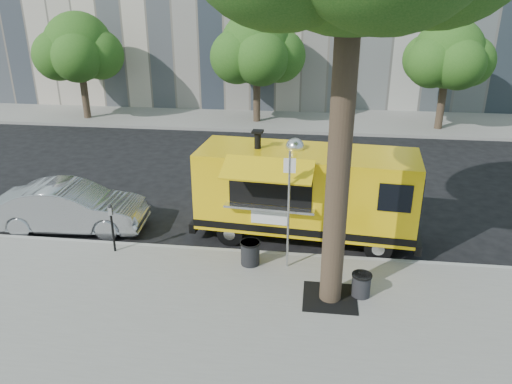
# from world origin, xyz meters

# --- Properties ---
(ground) EXTENTS (120.00, 120.00, 0.00)m
(ground) POSITION_xyz_m (0.00, 0.00, 0.00)
(ground) COLOR black
(ground) RESTS_ON ground
(sidewalk) EXTENTS (60.00, 6.00, 0.15)m
(sidewalk) POSITION_xyz_m (0.00, -4.00, 0.07)
(sidewalk) COLOR gray
(sidewalk) RESTS_ON ground
(curb) EXTENTS (60.00, 0.14, 0.16)m
(curb) POSITION_xyz_m (0.00, -0.93, 0.07)
(curb) COLOR #999993
(curb) RESTS_ON ground
(far_sidewalk) EXTENTS (60.00, 5.00, 0.15)m
(far_sidewalk) POSITION_xyz_m (0.00, 13.50, 0.07)
(far_sidewalk) COLOR gray
(far_sidewalk) RESTS_ON ground
(tree_well) EXTENTS (1.20, 1.20, 0.02)m
(tree_well) POSITION_xyz_m (2.60, -2.80, 0.15)
(tree_well) COLOR black
(tree_well) RESTS_ON sidewalk
(far_tree_a) EXTENTS (3.42, 3.42, 5.36)m
(far_tree_a) POSITION_xyz_m (-10.00, 12.30, 3.78)
(far_tree_a) COLOR #33261C
(far_tree_a) RESTS_ON far_sidewalk
(far_tree_b) EXTENTS (3.60, 3.60, 5.50)m
(far_tree_b) POSITION_xyz_m (-1.00, 12.70, 3.83)
(far_tree_b) COLOR #33261C
(far_tree_b) RESTS_ON far_sidewalk
(far_tree_c) EXTENTS (3.24, 3.24, 5.21)m
(far_tree_c) POSITION_xyz_m (8.00, 12.40, 3.72)
(far_tree_c) COLOR #33261C
(far_tree_c) RESTS_ON far_sidewalk
(sign_post) EXTENTS (0.28, 0.06, 3.00)m
(sign_post) POSITION_xyz_m (1.55, -1.55, 1.85)
(sign_post) COLOR silver
(sign_post) RESTS_ON sidewalk
(parking_meter) EXTENTS (0.11, 0.11, 1.33)m
(parking_meter) POSITION_xyz_m (-3.00, -1.35, 0.98)
(parking_meter) COLOR black
(parking_meter) RESTS_ON sidewalk
(food_truck) EXTENTS (6.31, 3.09, 3.03)m
(food_truck) POSITION_xyz_m (1.87, 0.29, 1.42)
(food_truck) COLOR yellow
(food_truck) RESTS_ON ground
(sedan) EXTENTS (4.34, 1.77, 1.40)m
(sedan) POSITION_xyz_m (-4.80, 0.00, 0.70)
(sedan) COLOR #9D9FA4
(sedan) RESTS_ON ground
(trash_bin_left) EXTENTS (0.51, 0.51, 0.61)m
(trash_bin_left) POSITION_xyz_m (0.63, -1.56, 0.48)
(trash_bin_left) COLOR black
(trash_bin_left) RESTS_ON sidewalk
(trash_bin_right) EXTENTS (0.45, 0.45, 0.55)m
(trash_bin_right) POSITION_xyz_m (3.28, -2.61, 0.44)
(trash_bin_right) COLOR black
(trash_bin_right) RESTS_ON sidewalk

